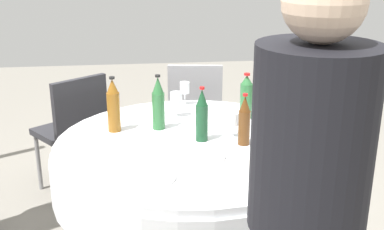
# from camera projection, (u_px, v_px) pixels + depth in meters

# --- Properties ---
(dining_table) EXTENTS (1.43, 1.43, 0.74)m
(dining_table) POSITION_uv_depth(u_px,v_px,m) (192.00, 167.00, 2.54)
(dining_table) COLOR white
(dining_table) RESTS_ON ground_plane
(bottle_dark_green_far) EXTENTS (0.06, 0.06, 0.28)m
(bottle_dark_green_far) POSITION_uv_depth(u_px,v_px,m) (202.00, 116.00, 2.45)
(bottle_dark_green_far) COLOR #194728
(bottle_dark_green_far) RESTS_ON dining_table
(bottle_amber_mid) EXTENTS (0.07, 0.07, 0.30)m
(bottle_amber_mid) POSITION_uv_depth(u_px,v_px,m) (113.00, 106.00, 2.58)
(bottle_amber_mid) COLOR #8C5619
(bottle_amber_mid) RESTS_ON dining_table
(bottle_green_east) EXTENTS (0.07, 0.07, 0.27)m
(bottle_green_east) POSITION_uv_depth(u_px,v_px,m) (246.00, 97.00, 2.78)
(bottle_green_east) COLOR #2D6B38
(bottle_green_east) RESTS_ON dining_table
(bottle_brown_outer) EXTENTS (0.06, 0.06, 0.27)m
(bottle_brown_outer) POSITION_uv_depth(u_px,v_px,m) (244.00, 121.00, 2.40)
(bottle_brown_outer) COLOR #593314
(bottle_brown_outer) RESTS_ON dining_table
(bottle_green_left) EXTENTS (0.07, 0.07, 0.30)m
(bottle_green_left) POSITION_uv_depth(u_px,v_px,m) (158.00, 104.00, 2.61)
(bottle_green_left) COLOR #2D6B38
(bottle_green_left) RESTS_ON dining_table
(wine_glass_outer) EXTENTS (0.07, 0.07, 0.15)m
(wine_glass_outer) POSITION_uv_depth(u_px,v_px,m) (176.00, 98.00, 2.81)
(wine_glass_outer) COLOR white
(wine_glass_outer) RESTS_ON dining_table
(wine_glass_left) EXTENTS (0.07, 0.07, 0.13)m
(wine_glass_left) POSITION_uv_depth(u_px,v_px,m) (234.00, 119.00, 2.51)
(wine_glass_left) COLOR white
(wine_glass_left) RESTS_ON dining_table
(wine_glass_south) EXTENTS (0.06, 0.06, 0.14)m
(wine_glass_south) POSITION_uv_depth(u_px,v_px,m) (185.00, 89.00, 3.03)
(wine_glass_south) COLOR white
(wine_glass_south) RESTS_ON dining_table
(plate_near) EXTENTS (0.23, 0.23, 0.02)m
(plate_near) POSITION_uv_depth(u_px,v_px,m) (150.00, 176.00, 2.08)
(plate_near) COLOR white
(plate_near) RESTS_ON dining_table
(plate_west) EXTENTS (0.24, 0.24, 0.02)m
(plate_west) POSITION_uv_depth(u_px,v_px,m) (253.00, 171.00, 2.13)
(plate_west) COLOR white
(plate_west) RESTS_ON dining_table
(plate_rear) EXTENTS (0.25, 0.25, 0.02)m
(plate_rear) POSITION_uv_depth(u_px,v_px,m) (199.00, 156.00, 2.28)
(plate_rear) COLOR white
(plate_rear) RESTS_ON dining_table
(knife_mid) EXTENTS (0.08, 0.17, 0.00)m
(knife_mid) POSITION_uv_depth(u_px,v_px,m) (207.00, 122.00, 2.74)
(knife_mid) COLOR silver
(knife_mid) RESTS_ON dining_table
(spoon_east) EXTENTS (0.18, 0.05, 0.00)m
(spoon_east) POSITION_uv_depth(u_px,v_px,m) (300.00, 162.00, 2.24)
(spoon_east) COLOR silver
(spoon_east) RESTS_ON dining_table
(chair_south) EXTENTS (0.56, 0.56, 0.87)m
(chair_south) POSITION_uv_depth(u_px,v_px,m) (74.00, 125.00, 3.34)
(chair_south) COLOR #2D2D33
(chair_south) RESTS_ON ground_plane
(chair_north) EXTENTS (0.45, 0.45, 0.87)m
(chair_north) POSITION_uv_depth(u_px,v_px,m) (195.00, 107.00, 3.73)
(chair_north) COLOR #99999E
(chair_north) RESTS_ON ground_plane
(tent_pole_main) EXTENTS (0.07, 0.07, 2.32)m
(tent_pole_main) POSITION_uv_depth(u_px,v_px,m) (307.00, 2.00, 4.91)
(tent_pole_main) COLOR #B2B5B7
(tent_pole_main) RESTS_ON ground_plane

